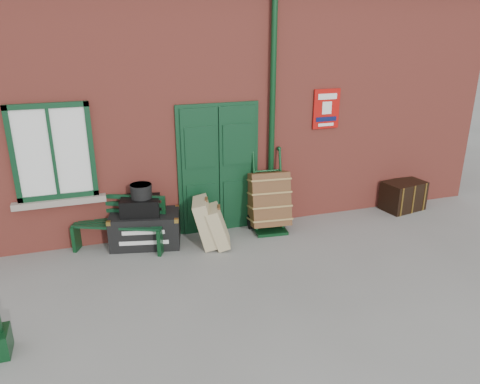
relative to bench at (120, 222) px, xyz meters
name	(u,v)px	position (x,y,z in m)	size (l,w,h in m)	color
ground	(264,264)	(2.02, -1.28, -0.45)	(80.00, 80.00, 0.00)	gray
station_building	(205,91)	(2.02, 2.21, 1.71)	(10.30, 4.30, 4.36)	#B04638
bench	(120,222)	(0.00, 0.00, 0.00)	(1.52, 0.99, 0.90)	#0E331B
houdini_trunk	(145,229)	(0.39, -0.03, -0.17)	(1.12, 0.62, 0.56)	black
strongbox	(140,206)	(0.34, -0.03, 0.25)	(0.62, 0.45, 0.28)	black
hatbox	(141,191)	(0.37, -0.03, 0.50)	(0.34, 0.34, 0.22)	black
suitcase_back	(206,222)	(1.34, -0.36, -0.04)	(0.23, 0.56, 0.79)	tan
suitcase_front	(218,226)	(1.52, -0.46, -0.10)	(0.20, 0.51, 0.68)	tan
porter_trolley	(268,200)	(2.56, -0.06, 0.09)	(0.75, 0.80, 1.41)	#0D3519
dark_trunk	(403,196)	(5.42, -0.03, -0.17)	(0.79, 0.51, 0.57)	black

